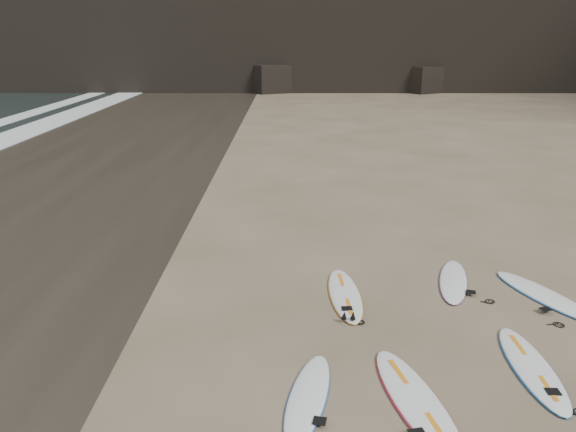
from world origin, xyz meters
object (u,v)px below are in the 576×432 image
object	(u,v)px
surfboard_1	(416,400)
surfboard_5	(345,294)
surfboard_2	(532,367)
surfboard_6	(453,281)
surfboard_0	(308,396)
surfboard_7	(545,295)

from	to	relation	value
surfboard_1	surfboard_5	size ratio (longest dim) A/B	1.09
surfboard_2	surfboard_6	size ratio (longest dim) A/B	1.07
surfboard_2	surfboard_1	bearing A→B (deg)	-155.81
surfboard_0	surfboard_7	world-z (taller)	surfboard_7
surfboard_2	surfboard_6	xyz separation A→B (m)	(-0.32, 3.28, -0.00)
surfboard_6	surfboard_1	bearing A→B (deg)	-96.49
surfboard_1	surfboard_2	size ratio (longest dim) A/B	1.09
surfboard_0	surfboard_6	world-z (taller)	surfboard_6
surfboard_1	surfboard_2	world-z (taller)	surfboard_1
surfboard_5	surfboard_6	bearing A→B (deg)	13.21
surfboard_5	surfboard_2	bearing A→B (deg)	-46.25
surfboard_0	surfboard_7	distance (m)	5.90
surfboard_1	surfboard_2	bearing A→B (deg)	11.28
surfboard_1	surfboard_6	world-z (taller)	surfboard_1
surfboard_5	surfboard_7	world-z (taller)	surfboard_7
surfboard_0	surfboard_6	xyz separation A→B (m)	(3.25, 4.02, 0.00)
surfboard_1	surfboard_5	world-z (taller)	surfboard_1
surfboard_7	surfboard_6	bearing A→B (deg)	133.62
surfboard_2	surfboard_6	world-z (taller)	surfboard_2
surfboard_2	surfboard_5	distance (m)	3.77
surfboard_6	surfboard_7	bearing A→B (deg)	-7.83
surfboard_0	surfboard_2	distance (m)	3.65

